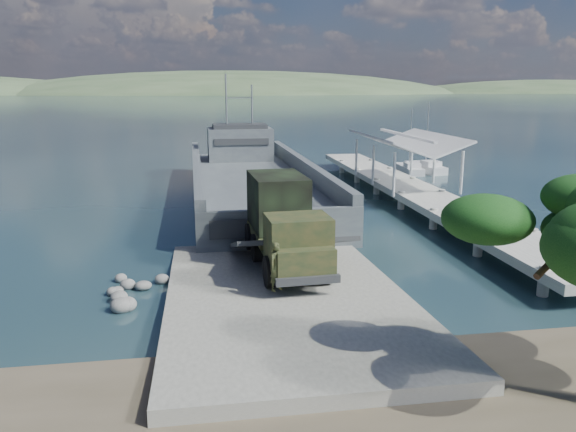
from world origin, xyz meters
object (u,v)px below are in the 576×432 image
at_px(sailboat_far, 426,168).
at_px(military_truck, 284,222).
at_px(landing_craft, 252,187).
at_px(soldier, 277,276).
at_px(sailboat_near, 409,169).
at_px(pier, 409,181).

bearing_deg(sailboat_far, military_truck, -129.92).
distance_m(landing_craft, sailboat_far, 22.82).
bearing_deg(soldier, sailboat_near, 26.21).
xyz_separation_m(military_truck, sailboat_near, (17.97, 29.95, -2.21)).
bearing_deg(military_truck, sailboat_far, 53.59).
xyz_separation_m(pier, landing_craft, (-12.28, 3.22, -0.70)).
relative_size(landing_craft, sailboat_far, 4.91).
distance_m(soldier, sailboat_near, 39.54).
bearing_deg(landing_craft, pier, -15.47).
relative_size(pier, landing_craft, 1.18).
distance_m(pier, military_truck, 20.19).
height_order(pier, sailboat_near, sailboat_near).
distance_m(pier, sailboat_near, 15.19).
distance_m(military_truck, sailboat_near, 34.99).
bearing_deg(sailboat_far, pier, -123.96).
height_order(pier, sailboat_far, sailboat_far).
relative_size(soldier, sailboat_far, 0.27).
height_order(pier, military_truck, pier).
bearing_deg(pier, soldier, -123.20).
height_order(military_truck, sailboat_far, sailboat_far).
relative_size(pier, soldier, 21.65).
bearing_deg(landing_craft, military_truck, -91.32).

